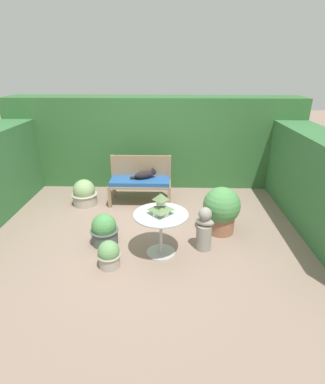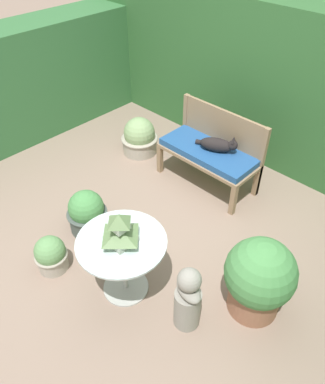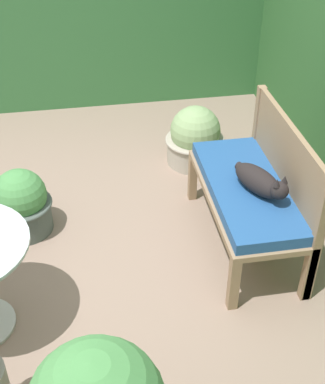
{
  "view_description": "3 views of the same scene",
  "coord_description": "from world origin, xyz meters",
  "px_view_note": "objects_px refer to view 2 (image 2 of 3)",
  "views": [
    {
      "loc": [
        0.39,
        -4.38,
        2.54
      ],
      "look_at": [
        0.24,
        0.48,
        0.49
      ],
      "focal_mm": 28.0,
      "sensor_mm": 36.0,
      "label": 1
    },
    {
      "loc": [
        1.96,
        -1.94,
        2.97
      ],
      "look_at": [
        0.02,
        0.06,
        0.6
      ],
      "focal_mm": 35.0,
      "sensor_mm": 36.0,
      "label": 2
    },
    {
      "loc": [
        2.51,
        0.05,
        2.52
      ],
      "look_at": [
        -0.02,
        0.48,
        0.65
      ],
      "focal_mm": 50.0,
      "sensor_mm": 36.0,
      "label": 3
    }
  ],
  "objects_px": {
    "garden_bust": "(188,299)",
    "potted_plant_table_far": "(140,137)",
    "potted_plant_bench_left": "(87,213)",
    "potted_plant_bench_right": "(51,255)",
    "patio_table": "(122,252)",
    "potted_plant_patio_mid": "(259,278)",
    "pagoda_birdhouse": "(120,230)",
    "garden_bench": "(208,154)",
    "cat": "(218,145)"
  },
  "relations": [
    {
      "from": "cat",
      "to": "potted_plant_bench_left",
      "type": "height_order",
      "value": "cat"
    },
    {
      "from": "potted_plant_patio_mid",
      "to": "potted_plant_table_far",
      "type": "xyz_separation_m",
      "value": [
        -2.52,
        0.99,
        -0.18
      ]
    },
    {
      "from": "garden_bench",
      "to": "potted_plant_table_far",
      "type": "distance_m",
      "value": 1.12
    },
    {
      "from": "pagoda_birdhouse",
      "to": "potted_plant_bench_right",
      "type": "distance_m",
      "value": 0.97
    },
    {
      "from": "cat",
      "to": "potted_plant_table_far",
      "type": "bearing_deg",
      "value": 162.04
    },
    {
      "from": "patio_table",
      "to": "potted_plant_bench_left",
      "type": "distance_m",
      "value": 0.95
    },
    {
      "from": "garden_bust",
      "to": "potted_plant_bench_left",
      "type": "distance_m",
      "value": 1.51
    },
    {
      "from": "garden_bust",
      "to": "potted_plant_patio_mid",
      "type": "xyz_separation_m",
      "value": [
        0.32,
        0.52,
        0.08
      ]
    },
    {
      "from": "garden_bust",
      "to": "garden_bench",
      "type": "bearing_deg",
      "value": 142.38
    },
    {
      "from": "garden_bench",
      "to": "pagoda_birdhouse",
      "type": "distance_m",
      "value": 1.85
    },
    {
      "from": "potted_plant_bench_right",
      "to": "garden_bench",
      "type": "bearing_deg",
      "value": 83.84
    },
    {
      "from": "garden_bench",
      "to": "patio_table",
      "type": "distance_m",
      "value": 1.82
    },
    {
      "from": "patio_table",
      "to": "garden_bench",
      "type": "bearing_deg",
      "value": 104.97
    },
    {
      "from": "potted_plant_bench_left",
      "to": "potted_plant_bench_right",
      "type": "relative_size",
      "value": 1.27
    },
    {
      "from": "pagoda_birdhouse",
      "to": "garden_bust",
      "type": "bearing_deg",
      "value": 12.37
    },
    {
      "from": "pagoda_birdhouse",
      "to": "potted_plant_patio_mid",
      "type": "distance_m",
      "value": 1.22
    },
    {
      "from": "cat",
      "to": "potted_plant_patio_mid",
      "type": "height_order",
      "value": "potted_plant_patio_mid"
    },
    {
      "from": "pagoda_birdhouse",
      "to": "patio_table",
      "type": "bearing_deg",
      "value": 116.57
    },
    {
      "from": "potted_plant_bench_left",
      "to": "pagoda_birdhouse",
      "type": "bearing_deg",
      "value": -15.4
    },
    {
      "from": "garden_bust",
      "to": "potted_plant_table_far",
      "type": "distance_m",
      "value": 2.67
    },
    {
      "from": "potted_plant_bench_right",
      "to": "potted_plant_table_far",
      "type": "distance_m",
      "value": 2.17
    },
    {
      "from": "garden_bench",
      "to": "garden_bust",
      "type": "xyz_separation_m",
      "value": [
        1.1,
        -1.61,
        -0.1
      ]
    },
    {
      "from": "potted_plant_patio_mid",
      "to": "potted_plant_table_far",
      "type": "height_order",
      "value": "potted_plant_patio_mid"
    },
    {
      "from": "potted_plant_table_far",
      "to": "patio_table",
      "type": "bearing_deg",
      "value": -46.58
    },
    {
      "from": "garden_bench",
      "to": "potted_plant_table_far",
      "type": "xyz_separation_m",
      "value": [
        -1.1,
        -0.1,
        -0.2
      ]
    },
    {
      "from": "garden_bench",
      "to": "patio_table",
      "type": "height_order",
      "value": "patio_table"
    },
    {
      "from": "cat",
      "to": "potted_plant_bench_right",
      "type": "relative_size",
      "value": 1.31
    },
    {
      "from": "potted_plant_bench_right",
      "to": "potted_plant_table_far",
      "type": "xyz_separation_m",
      "value": [
        -0.87,
        1.99,
        0.04
      ]
    },
    {
      "from": "pagoda_birdhouse",
      "to": "potted_plant_bench_left",
      "type": "relative_size",
      "value": 0.63
    },
    {
      "from": "potted_plant_patio_mid",
      "to": "potted_plant_bench_right",
      "type": "height_order",
      "value": "potted_plant_patio_mid"
    },
    {
      "from": "patio_table",
      "to": "potted_plant_bench_right",
      "type": "distance_m",
      "value": 0.84
    },
    {
      "from": "patio_table",
      "to": "potted_plant_bench_right",
      "type": "relative_size",
      "value": 1.99
    },
    {
      "from": "potted_plant_bench_left",
      "to": "potted_plant_bench_right",
      "type": "distance_m",
      "value": 0.6
    },
    {
      "from": "potted_plant_bench_left",
      "to": "potted_plant_table_far",
      "type": "height_order",
      "value": "potted_plant_table_far"
    },
    {
      "from": "potted_plant_patio_mid",
      "to": "potted_plant_bench_left",
      "type": "xyz_separation_m",
      "value": [
        -1.83,
        -0.42,
        -0.17
      ]
    },
    {
      "from": "garden_bust",
      "to": "potted_plant_bench_left",
      "type": "bearing_deg",
      "value": -165.79
    },
    {
      "from": "patio_table",
      "to": "potted_plant_bench_left",
      "type": "height_order",
      "value": "patio_table"
    },
    {
      "from": "potted_plant_table_far",
      "to": "garden_bust",
      "type": "bearing_deg",
      "value": -34.58
    },
    {
      "from": "garden_bench",
      "to": "garden_bust",
      "type": "distance_m",
      "value": 1.96
    },
    {
      "from": "garden_bench",
      "to": "patio_table",
      "type": "relative_size",
      "value": 1.56
    },
    {
      "from": "garden_bench",
      "to": "garden_bust",
      "type": "bearing_deg",
      "value": -55.7
    },
    {
      "from": "pagoda_birdhouse",
      "to": "garden_bust",
      "type": "xyz_separation_m",
      "value": [
        0.63,
        0.14,
        -0.45
      ]
    },
    {
      "from": "potted_plant_table_far",
      "to": "pagoda_birdhouse",
      "type": "bearing_deg",
      "value": -46.58
    },
    {
      "from": "potted_plant_patio_mid",
      "to": "garden_bench",
      "type": "bearing_deg",
      "value": 142.52
    },
    {
      "from": "garden_bust",
      "to": "potted_plant_table_far",
      "type": "xyz_separation_m",
      "value": [
        -2.2,
        1.51,
        -0.1
      ]
    },
    {
      "from": "potted_plant_patio_mid",
      "to": "potted_plant_bench_left",
      "type": "bearing_deg",
      "value": -167.09
    },
    {
      "from": "pagoda_birdhouse",
      "to": "cat",
      "type": "bearing_deg",
      "value": 101.68
    },
    {
      "from": "potted_plant_bench_right",
      "to": "patio_table",
      "type": "bearing_deg",
      "value": 25.59
    },
    {
      "from": "garden_bust",
      "to": "potted_plant_table_far",
      "type": "bearing_deg",
      "value": 163.5
    },
    {
      "from": "cat",
      "to": "potted_plant_bench_right",
      "type": "height_order",
      "value": "cat"
    }
  ]
}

